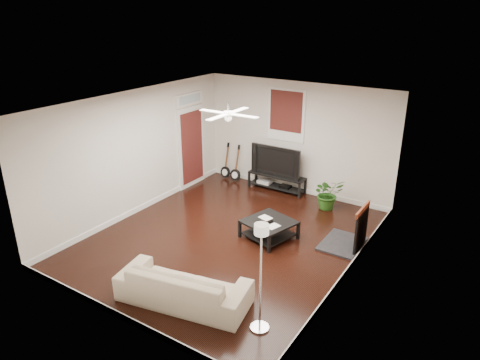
# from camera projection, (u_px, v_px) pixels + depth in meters

# --- Properties ---
(room) EXTENTS (5.01, 6.01, 2.81)m
(room) POSITION_uv_depth(u_px,v_px,m) (229.00, 174.00, 8.51)
(room) COLOR black
(room) RESTS_ON ground
(brick_accent) EXTENTS (0.02, 2.20, 2.80)m
(brick_accent) POSITION_uv_depth(u_px,v_px,m) (371.00, 184.00, 8.05)
(brick_accent) COLOR #9E5533
(brick_accent) RESTS_ON floor
(fireplace) EXTENTS (0.80, 1.10, 0.92)m
(fireplace) POSITION_uv_depth(u_px,v_px,m) (351.00, 226.00, 8.54)
(fireplace) COLOR black
(fireplace) RESTS_ON floor
(window_back) EXTENTS (1.00, 0.06, 1.30)m
(window_back) POSITION_uv_depth(u_px,v_px,m) (286.00, 115.00, 10.79)
(window_back) COLOR #401711
(window_back) RESTS_ON wall_back
(door_left) EXTENTS (0.08, 1.00, 2.50)m
(door_left) POSITION_uv_depth(u_px,v_px,m) (191.00, 140.00, 11.29)
(door_left) COLOR white
(door_left) RESTS_ON wall_left
(tv_stand) EXTENTS (1.51, 0.40, 0.42)m
(tv_stand) POSITION_uv_depth(u_px,v_px,m) (277.00, 182.00, 11.33)
(tv_stand) COLOR black
(tv_stand) RESTS_ON floor
(tv) EXTENTS (1.35, 0.18, 0.78)m
(tv) POSITION_uv_depth(u_px,v_px,m) (278.00, 160.00, 11.12)
(tv) COLOR black
(tv) RESTS_ON tv_stand
(coffee_table) EXTENTS (1.11, 1.11, 0.38)m
(coffee_table) POSITION_uv_depth(u_px,v_px,m) (269.00, 229.00, 8.97)
(coffee_table) COLOR black
(coffee_table) RESTS_ON floor
(sofa) EXTENTS (2.24, 1.23, 0.62)m
(sofa) POSITION_uv_depth(u_px,v_px,m) (184.00, 285.00, 6.97)
(sofa) COLOR tan
(sofa) RESTS_ON floor
(floor_lamp) EXTENTS (0.34, 0.34, 1.73)m
(floor_lamp) POSITION_uv_depth(u_px,v_px,m) (261.00, 279.00, 6.16)
(floor_lamp) COLOR silver
(floor_lamp) RESTS_ON floor
(potted_plant) EXTENTS (0.90, 0.90, 0.76)m
(potted_plant) POSITION_uv_depth(u_px,v_px,m) (328.00, 194.00, 10.22)
(potted_plant) COLOR #255A19
(potted_plant) RESTS_ON floor
(guitar_left) EXTENTS (0.33, 0.25, 1.00)m
(guitar_left) POSITION_uv_depth(u_px,v_px,m) (225.00, 161.00, 12.00)
(guitar_left) COLOR black
(guitar_left) RESTS_ON floor
(guitar_right) EXTENTS (0.31, 0.22, 1.00)m
(guitar_right) POSITION_uv_depth(u_px,v_px,m) (235.00, 164.00, 11.80)
(guitar_right) COLOR black
(guitar_right) RESTS_ON floor
(ceiling_fan) EXTENTS (1.24, 1.24, 0.32)m
(ceiling_fan) POSITION_uv_depth(u_px,v_px,m) (228.00, 114.00, 8.07)
(ceiling_fan) COLOR white
(ceiling_fan) RESTS_ON ceiling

